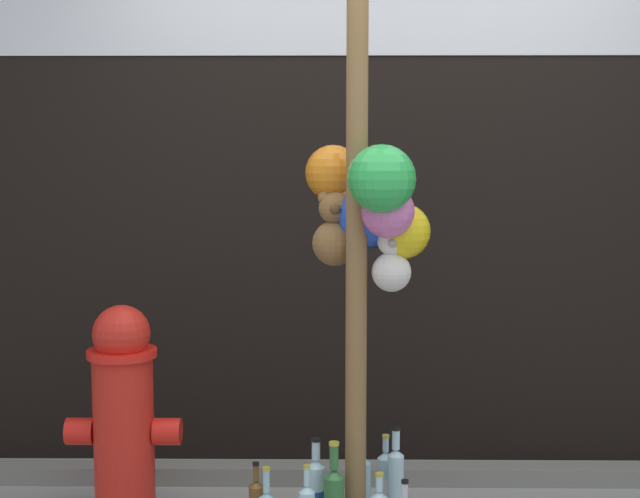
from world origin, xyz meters
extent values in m
cube|color=black|center=(0.00, 1.52, 1.99)|extent=(10.00, 0.20, 3.97)
cube|color=silver|center=(-0.30, 1.41, 2.13)|extent=(5.52, 0.01, 0.45)
cube|color=slate|center=(0.00, 1.11, 0.04)|extent=(8.00, 0.12, 0.08)
cylinder|color=olive|center=(-0.16, 0.52, 1.34)|extent=(0.08, 0.08, 2.68)
sphere|color=yellow|center=(0.01, 0.55, 1.18)|extent=(0.21, 0.21, 0.21)
sphere|color=orange|center=(-0.25, 0.69, 1.40)|extent=(0.22, 0.22, 0.22)
sphere|color=green|center=(-0.08, 0.39, 1.39)|extent=(0.25, 0.25, 0.25)
sphere|color=#D66BB2|center=(-0.05, 0.47, 1.26)|extent=(0.20, 0.20, 0.20)
sphere|color=blue|center=(-0.11, 0.61, 1.24)|extent=(0.24, 0.24, 0.24)
sphere|color=brown|center=(-0.24, 0.62, 1.13)|extent=(0.18, 0.18, 0.18)
sphere|color=brown|center=(-0.24, 0.62, 1.27)|extent=(0.13, 0.13, 0.13)
sphere|color=brown|center=(-0.28, 0.62, 1.30)|extent=(0.05, 0.05, 0.05)
sphere|color=brown|center=(-0.20, 0.62, 1.30)|extent=(0.05, 0.05, 0.05)
sphere|color=brown|center=(-0.24, 0.57, 1.27)|extent=(0.04, 0.04, 0.04)
sphere|color=silver|center=(-0.03, 0.51, 1.04)|extent=(0.15, 0.15, 0.15)
sphere|color=silver|center=(-0.03, 0.51, 1.15)|extent=(0.11, 0.11, 0.11)
sphere|color=silver|center=(-0.07, 0.51, 1.18)|extent=(0.04, 0.04, 0.04)
sphere|color=silver|center=(0.00, 0.51, 1.18)|extent=(0.04, 0.04, 0.04)
sphere|color=#9D9992|center=(-0.03, 0.47, 1.15)|extent=(0.04, 0.04, 0.04)
cylinder|color=red|center=(-1.08, 0.68, 0.34)|extent=(0.24, 0.24, 0.67)
cylinder|color=red|center=(-1.08, 0.68, 0.69)|extent=(0.28, 0.28, 0.03)
sphere|color=red|center=(-1.08, 0.68, 0.77)|extent=(0.23, 0.23, 0.23)
cylinder|color=red|center=(-1.25, 0.68, 0.37)|extent=(0.11, 0.11, 0.11)
cylinder|color=red|center=(-0.91, 0.68, 0.37)|extent=(0.11, 0.11, 0.11)
cone|color=#B2DBEA|center=(-0.08, 0.39, 0.23)|extent=(0.06, 0.06, 0.03)
cylinder|color=#B2DBEA|center=(-0.08, 0.39, 0.27)|extent=(0.03, 0.03, 0.06)
cylinder|color=gold|center=(-0.08, 0.39, 0.30)|extent=(0.03, 0.03, 0.01)
cylinder|color=#B2DBEA|center=(0.00, 0.63, 0.15)|extent=(0.07, 0.07, 0.29)
cone|color=#B2DBEA|center=(0.00, 0.63, 0.30)|extent=(0.07, 0.07, 0.03)
cylinder|color=#B2DBEA|center=(0.00, 0.63, 0.36)|extent=(0.03, 0.03, 0.08)
cylinder|color=black|center=(0.00, 0.63, 0.40)|extent=(0.04, 0.04, 0.01)
cone|color=#B2DBEA|center=(-0.34, 0.29, 0.28)|extent=(0.06, 0.06, 0.02)
cylinder|color=#B2DBEA|center=(-0.34, 0.29, 0.33)|extent=(0.02, 0.02, 0.06)
cylinder|color=gold|center=(-0.34, 0.29, 0.37)|extent=(0.03, 0.03, 0.01)
cylinder|color=#93CCE0|center=(-0.13, 0.62, 0.13)|extent=(0.06, 0.06, 0.26)
cone|color=#93CCE0|center=(-0.13, 0.62, 0.28)|extent=(0.06, 0.06, 0.03)
cylinder|color=#93CCE0|center=(-0.13, 0.62, 0.32)|extent=(0.03, 0.03, 0.06)
cylinder|color=black|center=(-0.13, 0.62, 0.35)|extent=(0.03, 0.03, 0.01)
cone|color=brown|center=(-0.54, 0.50, 0.22)|extent=(0.06, 0.06, 0.02)
cylinder|color=brown|center=(-0.54, 0.50, 0.26)|extent=(0.02, 0.02, 0.06)
cylinder|color=black|center=(-0.54, 0.50, 0.30)|extent=(0.03, 0.03, 0.01)
cylinder|color=silver|center=(0.02, 0.37, 0.25)|extent=(0.02, 0.02, 0.05)
cylinder|color=black|center=(0.02, 0.37, 0.28)|extent=(0.03, 0.03, 0.01)
cylinder|color=#B2DBEA|center=(-0.03, 0.73, 0.12)|extent=(0.07, 0.07, 0.25)
cone|color=#B2DBEA|center=(-0.03, 0.73, 0.26)|extent=(0.07, 0.07, 0.03)
cylinder|color=#B2DBEA|center=(-0.03, 0.73, 0.30)|extent=(0.02, 0.02, 0.06)
cylinder|color=silver|center=(-0.03, 0.73, 0.12)|extent=(0.07, 0.07, 0.10)
cylinder|color=gold|center=(-0.03, 0.73, 0.34)|extent=(0.03, 0.03, 0.01)
cone|color=#337038|center=(-0.24, 0.44, 0.29)|extent=(0.08, 0.08, 0.03)
cylinder|color=#337038|center=(-0.24, 0.44, 0.35)|extent=(0.03, 0.03, 0.09)
cylinder|color=gold|center=(-0.24, 0.44, 0.40)|extent=(0.04, 0.04, 0.01)
cone|color=#B2DBEA|center=(-0.31, 0.54, 0.29)|extent=(0.07, 0.07, 0.03)
cylinder|color=#B2DBEA|center=(-0.31, 0.54, 0.34)|extent=(0.03, 0.03, 0.07)
cylinder|color=#1E478C|center=(-0.31, 0.54, 0.15)|extent=(0.07, 0.07, 0.07)
cylinder|color=black|center=(-0.31, 0.54, 0.38)|extent=(0.04, 0.04, 0.01)
cone|color=#93CCE0|center=(-0.49, 0.31, 0.25)|extent=(0.07, 0.07, 0.03)
cylinder|color=#93CCE0|center=(-0.49, 0.31, 0.30)|extent=(0.02, 0.02, 0.08)
cylinder|color=gold|center=(-0.49, 0.31, 0.35)|extent=(0.03, 0.03, 0.01)
camera|label=1|loc=(-0.26, -2.91, 1.51)|focal=52.27mm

